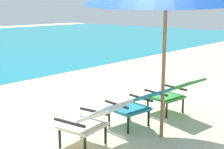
{
  "coord_description": "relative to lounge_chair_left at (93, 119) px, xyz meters",
  "views": [
    {
      "loc": [
        -3.68,
        -3.06,
        1.82
      ],
      "look_at": [
        0.0,
        0.23,
        0.75
      ],
      "focal_mm": 51.07,
      "sensor_mm": 36.0,
      "label": 1
    }
  ],
  "objects": [
    {
      "name": "lounge_chair_right",
      "position": [
        1.84,
        -0.08,
        0.0
      ],
      "size": [
        0.64,
        0.93,
        0.68
      ],
      "color": "#338E3D",
      "rests_on": "ground_plane"
    },
    {
      "name": "lounge_chair_left",
      "position": [
        0.0,
        0.0,
        0.0
      ],
      "size": [
        0.65,
        0.94,
        0.68
      ],
      "color": "silver",
      "rests_on": "ground_plane"
    },
    {
      "name": "lounge_chair_center",
      "position": [
        0.91,
        -0.01,
        0.0
      ],
      "size": [
        0.64,
        0.93,
        0.68
      ],
      "color": "teal",
      "rests_on": "ground_plane"
    }
  ]
}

